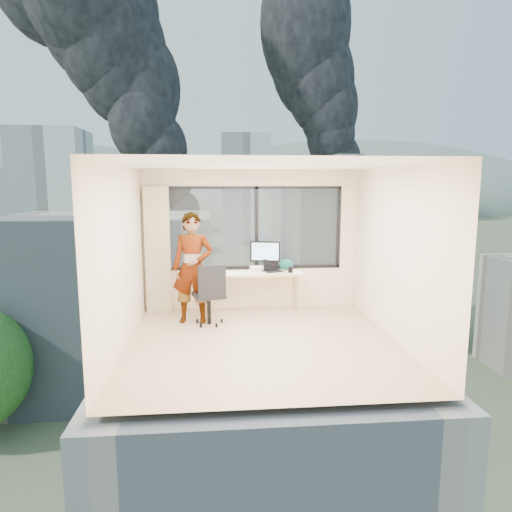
{
  "coord_description": "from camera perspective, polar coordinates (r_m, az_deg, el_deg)",
  "views": [
    {
      "loc": [
        -0.69,
        -6.37,
        2.31
      ],
      "look_at": [
        0.0,
        1.0,
        1.15
      ],
      "focal_mm": 31.57,
      "sensor_mm": 36.0,
      "label": 1
    }
  ],
  "objects": [
    {
      "name": "desk",
      "position": [
        8.29,
        -0.42,
        -4.59
      ],
      "size": [
        1.8,
        0.6,
        0.75
      ],
      "primitive_type": "cube",
      "color": "beige",
      "rests_on": "floor"
    },
    {
      "name": "near_bldg_a",
      "position": [
        38.45,
        -17.72,
        -5.52
      ],
      "size": [
        16.0,
        12.0,
        14.0
      ],
      "primitive_type": "cube",
      "color": "beige",
      "rests_on": "exterior_ground"
    },
    {
      "name": "chair",
      "position": [
        7.57,
        -6.0,
        -4.71
      ],
      "size": [
        0.67,
        0.67,
        1.07
      ],
      "primitive_type": null,
      "rotation": [
        0.0,
        0.0,
        0.27
      ],
      "color": "black",
      "rests_on": "floor"
    },
    {
      "name": "smoke_plume_a",
      "position": [
        160.89,
        -9.17,
        22.0
      ],
      "size": [
        40.0,
        24.0,
        90.0
      ],
      "primitive_type": null,
      "color": "black",
      "rests_on": "exterior_ground"
    },
    {
      "name": "floor",
      "position": [
        6.81,
        0.79,
        -10.92
      ],
      "size": [
        4.0,
        4.0,
        0.01
      ],
      "primitive_type": "cube",
      "color": "tan",
      "rests_on": "ground"
    },
    {
      "name": "tree_b",
      "position": [
        27.48,
        5.24,
        -16.56
      ],
      "size": [
        7.6,
        7.6,
        9.0
      ],
      "primitive_type": null,
      "color": "#1B511D",
      "rests_on": "exterior_ground"
    },
    {
      "name": "curtain",
      "position": [
        8.4,
        -12.34,
        0.76
      ],
      "size": [
        0.45,
        0.14,
        2.3
      ],
      "primitive_type": "cube",
      "color": "beige",
      "rests_on": "floor"
    },
    {
      "name": "handbag",
      "position": [
        8.42,
        3.85,
        -1.08
      ],
      "size": [
        0.27,
        0.15,
        0.2
      ],
      "primitive_type": "ellipsoid",
      "rotation": [
        0.0,
        0.0,
        -0.05
      ],
      "color": "#0B4741",
      "rests_on": "desk"
    },
    {
      "name": "far_tower_b",
      "position": [
        126.67,
        -1.4,
        8.33
      ],
      "size": [
        13.0,
        13.0,
        30.0
      ],
      "primitive_type": "cube",
      "color": "silver",
      "rests_on": "exterior_ground"
    },
    {
      "name": "monitor",
      "position": [
        8.32,
        1.18,
        0.05
      ],
      "size": [
        0.57,
        0.24,
        0.56
      ],
      "primitive_type": null,
      "rotation": [
        0.0,
        0.0,
        -0.22
      ],
      "color": "black",
      "rests_on": "desk"
    },
    {
      "name": "pen_cup",
      "position": [
        8.19,
        4.4,
        -1.72
      ],
      "size": [
        0.11,
        0.11,
        0.11
      ],
      "primitive_type": "cylinder",
      "rotation": [
        0.0,
        0.0,
        0.37
      ],
      "color": "black",
      "rests_on": "desk"
    },
    {
      "name": "wall_right",
      "position": [
        6.99,
        17.36,
        0.18
      ],
      "size": [
        0.01,
        4.0,
        2.6
      ],
      "primitive_type": "cube",
      "color": "#F8E2C0",
      "rests_on": "ground"
    },
    {
      "name": "tree_c",
      "position": [
        52.85,
        20.3,
        -4.0
      ],
      "size": [
        8.4,
        8.4,
        10.0
      ],
      "primitive_type": null,
      "color": "#1B511D",
      "rests_on": "exterior_ground"
    },
    {
      "name": "hill_b",
      "position": [
        341.94,
        11.88,
        6.01
      ],
      "size": [
        300.0,
        220.0,
        96.0
      ],
      "primitive_type": "ellipsoid",
      "color": "slate",
      "rests_on": "exterior_ground"
    },
    {
      "name": "wall_front",
      "position": [
        4.54,
        3.52,
        -3.99
      ],
      "size": [
        4.0,
        0.01,
        2.6
      ],
      "primitive_type": "cube",
      "color": "#F8E2C0",
      "rests_on": "ground"
    },
    {
      "name": "wall_left",
      "position": [
        6.58,
        -16.77,
        -0.31
      ],
      "size": [
        0.01,
        4.0,
        2.6
      ],
      "primitive_type": "cube",
      "color": "#F8E2C0",
      "rests_on": "ground"
    },
    {
      "name": "far_tower_c",
      "position": [
        153.37,
        12.12,
        7.5
      ],
      "size": [
        15.0,
        15.0,
        26.0
      ],
      "primitive_type": "cube",
      "color": "silver",
      "rests_on": "exterior_ground"
    },
    {
      "name": "far_tower_d",
      "position": [
        167.33,
        -26.24,
        6.2
      ],
      "size": [
        16.0,
        14.0,
        22.0
      ],
      "primitive_type": "cube",
      "color": "silver",
      "rests_on": "exterior_ground"
    },
    {
      "name": "smoke_plume_b",
      "position": [
        186.59,
        12.61,
        16.33
      ],
      "size": [
        30.0,
        18.0,
        70.0
      ],
      "primitive_type": null,
      "color": "black",
      "rests_on": "exterior_ground"
    },
    {
      "name": "laptop",
      "position": [
        8.25,
        2.24,
        -1.29
      ],
      "size": [
        0.4,
        0.41,
        0.2
      ],
      "primitive_type": null,
      "rotation": [
        0.0,
        0.0,
        0.35
      ],
      "color": "black",
      "rests_on": "desk"
    },
    {
      "name": "person",
      "position": [
        7.66,
        -8.02,
        -1.49
      ],
      "size": [
        0.73,
        0.52,
        1.88
      ],
      "primitive_type": "imported",
      "rotation": [
        0.0,
        0.0,
        -0.11
      ],
      "color": "#2D2D33",
      "rests_on": "floor"
    },
    {
      "name": "exterior_ground",
      "position": [
        127.42,
        -4.97,
        1.54
      ],
      "size": [
        400.0,
        400.0,
        0.04
      ],
      "primitive_type": "cube",
      "color": "#515B3D",
      "rests_on": "ground"
    },
    {
      "name": "window_wall",
      "position": [
        8.44,
        -0.29,
        3.57
      ],
      "size": [
        3.3,
        0.16,
        1.55
      ],
      "primitive_type": null,
      "color": "black",
      "rests_on": "ground"
    },
    {
      "name": "ceiling",
      "position": [
        6.41,
        0.84,
        11.49
      ],
      "size": [
        4.0,
        4.0,
        0.01
      ],
      "primitive_type": "cube",
      "color": "white",
      "rests_on": "ground"
    },
    {
      "name": "hill_a",
      "position": [
        347.88,
        -25.49,
        5.38
      ],
      "size": [
        288.0,
        216.0,
        90.0
      ],
      "primitive_type": "ellipsoid",
      "color": "slate",
      "rests_on": "exterior_ground"
    },
    {
      "name": "cellphone",
      "position": [
        8.07,
        -4.27,
        -2.21
      ],
      "size": [
        0.13,
        0.09,
        0.01
      ],
      "primitive_type": "cube",
      "rotation": [
        0.0,
        0.0,
        -0.35
      ],
      "color": "black",
      "rests_on": "desk"
    },
    {
      "name": "near_bldg_b",
      "position": [
        46.89,
        10.47,
        -1.43
      ],
      "size": [
        14.0,
        13.0,
        16.0
      ],
      "primitive_type": "cube",
      "color": "silver",
      "rests_on": "exterior_ground"
    },
    {
      "name": "game_console",
      "position": [
        8.41,
        0.47,
        -1.5
      ],
      "size": [
        0.39,
        0.35,
        0.08
      ],
      "primitive_type": "cube",
      "rotation": [
        0.0,
        0.0,
        0.25
      ],
      "color": "white",
      "rests_on": "desk"
    },
    {
      "name": "far_tower_a",
      "position": [
        107.04,
        -24.2,
        6.92
      ],
      "size": [
        14.0,
        14.0,
        28.0
      ],
      "primitive_type": "cube",
      "color": "silver",
      "rests_on": "exterior_ground"
    }
  ]
}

